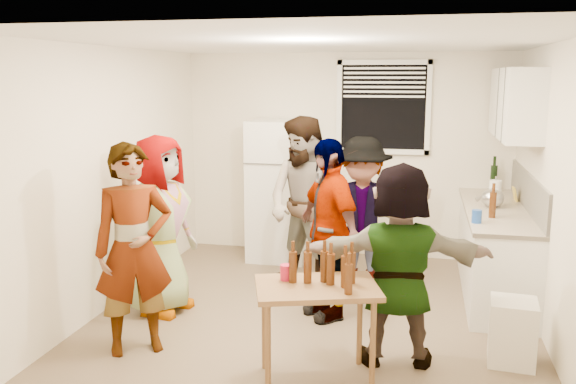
% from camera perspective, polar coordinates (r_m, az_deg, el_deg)
% --- Properties ---
extents(room, '(4.00, 4.50, 2.50)m').
position_cam_1_polar(room, '(5.75, 2.28, -11.91)').
color(room, white).
rests_on(room, ground).
extents(window, '(1.12, 0.10, 1.06)m').
position_cam_1_polar(window, '(7.46, 8.90, 7.83)').
color(window, white).
rests_on(window, room).
extents(refrigerator, '(0.70, 0.70, 1.70)m').
position_cam_1_polar(refrigerator, '(7.43, -0.77, 0.18)').
color(refrigerator, white).
rests_on(refrigerator, ground).
extents(counter_lower, '(0.60, 2.20, 0.86)m').
position_cam_1_polar(counter_lower, '(6.67, 18.75, -5.37)').
color(counter_lower, white).
rests_on(counter_lower, ground).
extents(countertop, '(0.64, 2.22, 0.04)m').
position_cam_1_polar(countertop, '(6.56, 18.99, -1.59)').
color(countertop, '#BDAE98').
rests_on(countertop, counter_lower).
extents(backsplash, '(0.03, 2.20, 0.36)m').
position_cam_1_polar(backsplash, '(6.56, 21.57, 0.03)').
color(backsplash, '#A29D93').
rests_on(backsplash, countertop).
extents(upper_cabinets, '(0.34, 1.60, 0.70)m').
position_cam_1_polar(upper_cabinets, '(6.64, 20.50, 7.79)').
color(upper_cabinets, white).
rests_on(upper_cabinets, room).
extents(kettle, '(0.31, 0.28, 0.21)m').
position_cam_1_polar(kettle, '(6.57, 18.55, -1.36)').
color(kettle, silver).
rests_on(kettle, countertop).
extents(paper_towel, '(0.12, 0.12, 0.27)m').
position_cam_1_polar(paper_towel, '(6.66, 18.73, -1.22)').
color(paper_towel, white).
rests_on(paper_towel, countertop).
extents(wine_bottle, '(0.08, 0.08, 0.30)m').
position_cam_1_polar(wine_bottle, '(7.48, 18.61, 0.07)').
color(wine_bottle, black).
rests_on(wine_bottle, countertop).
extents(beer_bottle_counter, '(0.06, 0.06, 0.25)m').
position_cam_1_polar(beer_bottle_counter, '(6.10, 18.53, -2.28)').
color(beer_bottle_counter, '#47230C').
rests_on(beer_bottle_counter, countertop).
extents(blue_cup, '(0.09, 0.09, 0.12)m').
position_cam_1_polar(blue_cup, '(5.84, 17.21, -2.77)').
color(blue_cup, '#1E49A6').
rests_on(blue_cup, countertop).
extents(picture_frame, '(0.02, 0.17, 0.14)m').
position_cam_1_polar(picture_frame, '(6.98, 20.45, -0.19)').
color(picture_frame, yellow).
rests_on(picture_frame, countertop).
extents(trash_bin, '(0.38, 0.38, 0.51)m').
position_cam_1_polar(trash_bin, '(5.19, 20.24, -12.25)').
color(trash_bin, silver).
rests_on(trash_bin, ground).
extents(serving_table, '(1.01, 0.82, 0.74)m').
position_cam_1_polar(serving_table, '(4.75, 2.63, -17.13)').
color(serving_table, brown).
rests_on(serving_table, ground).
extents(beer_bottle_table, '(0.06, 0.06, 0.22)m').
position_cam_1_polar(beer_bottle_table, '(4.29, 5.65, -9.47)').
color(beer_bottle_table, '#47230C').
rests_on(beer_bottle_table, serving_table).
extents(red_cup, '(0.09, 0.09, 0.12)m').
position_cam_1_polar(red_cup, '(4.55, -0.19, -8.22)').
color(red_cup, '#BA1737').
rests_on(red_cup, serving_table).
extents(guest_grey, '(1.83, 1.16, 0.54)m').
position_cam_1_polar(guest_grey, '(6.10, -11.52, -10.78)').
color(guest_grey, gray).
rests_on(guest_grey, ground).
extents(guest_stripe, '(1.48, 1.77, 0.41)m').
position_cam_1_polar(guest_stripe, '(5.34, -13.79, -14.10)').
color(guest_stripe, '#141933').
rests_on(guest_stripe, ground).
extents(guest_back_left, '(1.55, 2.02, 0.69)m').
position_cam_1_polar(guest_back_left, '(6.56, 1.60, -8.98)').
color(guest_back_left, brown).
rests_on(guest_back_left, ground).
extents(guest_back_right, '(1.15, 1.68, 0.60)m').
position_cam_1_polar(guest_back_right, '(6.61, 6.77, -8.92)').
color(guest_back_right, '#38383D').
rests_on(guest_back_right, ground).
extents(guest_black, '(1.93, 1.79, 0.41)m').
position_cam_1_polar(guest_black, '(5.88, 3.67, -11.43)').
color(guest_black, black).
rests_on(guest_black, ground).
extents(guest_orange, '(1.69, 1.79, 0.47)m').
position_cam_1_polar(guest_orange, '(5.08, 10.02, -15.31)').
color(guest_orange, '#D58451').
rests_on(guest_orange, ground).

